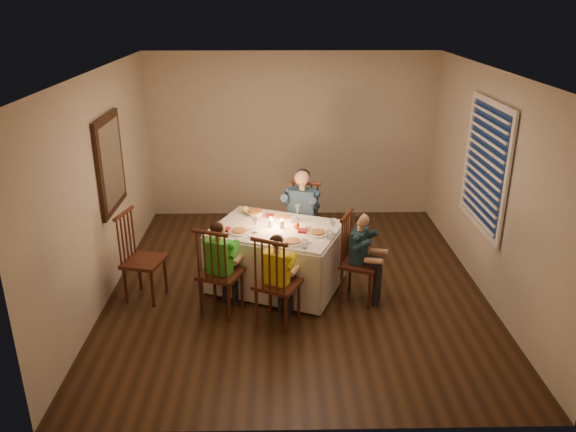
{
  "coord_description": "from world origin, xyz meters",
  "views": [
    {
      "loc": [
        -0.23,
        -6.18,
        3.36
      ],
      "look_at": [
        -0.1,
        0.15,
        0.87
      ],
      "focal_mm": 35.0,
      "sensor_mm": 36.0,
      "label": 1
    }
  ],
  "objects_px": {
    "chair_extra": "(148,297)",
    "child_teal": "(358,298)",
    "child_green": "(222,310)",
    "chair_end": "(358,298)",
    "adult": "(301,259)",
    "chair_adult": "(301,259)",
    "chair_near_right": "(278,321)",
    "serving_bowl": "(256,213)",
    "child_yellow": "(278,321)",
    "chair_near_left": "(222,310)",
    "dining_table": "(276,245)"
  },
  "relations": [
    {
      "from": "chair_adult",
      "to": "adult",
      "type": "relative_size",
      "value": 0.83
    },
    {
      "from": "chair_end",
      "to": "adult",
      "type": "height_order",
      "value": "adult"
    },
    {
      "from": "chair_near_left",
      "to": "adult",
      "type": "height_order",
      "value": "adult"
    },
    {
      "from": "chair_adult",
      "to": "child_yellow",
      "type": "height_order",
      "value": "chair_adult"
    },
    {
      "from": "chair_near_left",
      "to": "chair_end",
      "type": "height_order",
      "value": "same"
    },
    {
      "from": "chair_extra",
      "to": "adult",
      "type": "bearing_deg",
      "value": -48.21
    },
    {
      "from": "serving_bowl",
      "to": "dining_table",
      "type": "bearing_deg",
      "value": -57.46
    },
    {
      "from": "chair_extra",
      "to": "child_teal",
      "type": "relative_size",
      "value": 0.99
    },
    {
      "from": "chair_near_right",
      "to": "child_green",
      "type": "height_order",
      "value": "child_green"
    },
    {
      "from": "dining_table",
      "to": "chair_near_left",
      "type": "distance_m",
      "value": 1.02
    },
    {
      "from": "chair_near_left",
      "to": "chair_near_right",
      "type": "bearing_deg",
      "value": -179.77
    },
    {
      "from": "chair_near_right",
      "to": "chair_extra",
      "type": "xyz_separation_m",
      "value": [
        -1.56,
        0.57,
        0.0
      ]
    },
    {
      "from": "chair_adult",
      "to": "chair_near_right",
      "type": "relative_size",
      "value": 1.0
    },
    {
      "from": "adult",
      "to": "child_teal",
      "type": "height_order",
      "value": "adult"
    },
    {
      "from": "adult",
      "to": "child_green",
      "type": "xyz_separation_m",
      "value": [
        -0.96,
        -1.32,
        0.0
      ]
    },
    {
      "from": "child_green",
      "to": "child_yellow",
      "type": "bearing_deg",
      "value": -179.77
    },
    {
      "from": "child_green",
      "to": "child_teal",
      "type": "relative_size",
      "value": 1.01
    },
    {
      "from": "child_yellow",
      "to": "adult",
      "type": "bearing_deg",
      "value": -75.29
    },
    {
      "from": "chair_near_right",
      "to": "child_green",
      "type": "distance_m",
      "value": 0.68
    },
    {
      "from": "dining_table",
      "to": "chair_near_left",
      "type": "xyz_separation_m",
      "value": [
        -0.62,
        -0.59,
        -0.56
      ]
    },
    {
      "from": "child_green",
      "to": "child_yellow",
      "type": "xyz_separation_m",
      "value": [
        0.64,
        -0.25,
        0.0
      ]
    },
    {
      "from": "chair_near_left",
      "to": "child_yellow",
      "type": "distance_m",
      "value": 0.68
    },
    {
      "from": "dining_table",
      "to": "chair_end",
      "type": "height_order",
      "value": "dining_table"
    },
    {
      "from": "child_green",
      "to": "dining_table",
      "type": "bearing_deg",
      "value": -114.93
    },
    {
      "from": "adult",
      "to": "dining_table",
      "type": "bearing_deg",
      "value": -97.39
    },
    {
      "from": "adult",
      "to": "serving_bowl",
      "type": "bearing_deg",
      "value": -133.2
    },
    {
      "from": "dining_table",
      "to": "child_teal",
      "type": "bearing_deg",
      "value": 2.12
    },
    {
      "from": "child_yellow",
      "to": "chair_near_right",
      "type": "bearing_deg",
      "value": 26.32
    },
    {
      "from": "chair_adult",
      "to": "serving_bowl",
      "type": "bearing_deg",
      "value": -133.2
    },
    {
      "from": "serving_bowl",
      "to": "child_teal",
      "type": "bearing_deg",
      "value": -31.33
    },
    {
      "from": "chair_end",
      "to": "child_teal",
      "type": "relative_size",
      "value": 0.97
    },
    {
      "from": "chair_end",
      "to": "child_green",
      "type": "bearing_deg",
      "value": 121.39
    },
    {
      "from": "child_green",
      "to": "child_teal",
      "type": "distance_m",
      "value": 1.62
    },
    {
      "from": "child_green",
      "to": "chair_extra",
      "type": "bearing_deg",
      "value": 2.91
    },
    {
      "from": "chair_extra",
      "to": "dining_table",
      "type": "bearing_deg",
      "value": -66.45
    },
    {
      "from": "chair_near_left",
      "to": "serving_bowl",
      "type": "relative_size",
      "value": 4.68
    },
    {
      "from": "chair_end",
      "to": "child_yellow",
      "type": "xyz_separation_m",
      "value": [
        -0.96,
        -0.49,
        0.0
      ]
    },
    {
      "from": "child_teal",
      "to": "serving_bowl",
      "type": "height_order",
      "value": "serving_bowl"
    },
    {
      "from": "adult",
      "to": "serving_bowl",
      "type": "height_order",
      "value": "serving_bowl"
    },
    {
      "from": "chair_adult",
      "to": "chair_end",
      "type": "height_order",
      "value": "same"
    },
    {
      "from": "chair_near_right",
      "to": "child_teal",
      "type": "xyz_separation_m",
      "value": [
        0.96,
        0.49,
        0.0
      ]
    },
    {
      "from": "chair_near_right",
      "to": "child_yellow",
      "type": "bearing_deg",
      "value": -153.68
    },
    {
      "from": "chair_near_right",
      "to": "serving_bowl",
      "type": "relative_size",
      "value": 4.68
    },
    {
      "from": "chair_adult",
      "to": "child_green",
      "type": "bearing_deg",
      "value": -108.64
    },
    {
      "from": "chair_extra",
      "to": "child_green",
      "type": "relative_size",
      "value": 0.98
    },
    {
      "from": "child_teal",
      "to": "serving_bowl",
      "type": "xyz_separation_m",
      "value": [
        -1.23,
        0.75,
        0.81
      ]
    },
    {
      "from": "chair_end",
      "to": "chair_near_right",
      "type": "bearing_deg",
      "value": 139.85
    },
    {
      "from": "chair_near_right",
      "to": "child_green",
      "type": "relative_size",
      "value": 0.96
    },
    {
      "from": "dining_table",
      "to": "child_yellow",
      "type": "xyz_separation_m",
      "value": [
        0.02,
        -0.84,
        -0.56
      ]
    },
    {
      "from": "chair_extra",
      "to": "child_teal",
      "type": "xyz_separation_m",
      "value": [
        2.52,
        -0.08,
        0.0
      ]
    }
  ]
}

